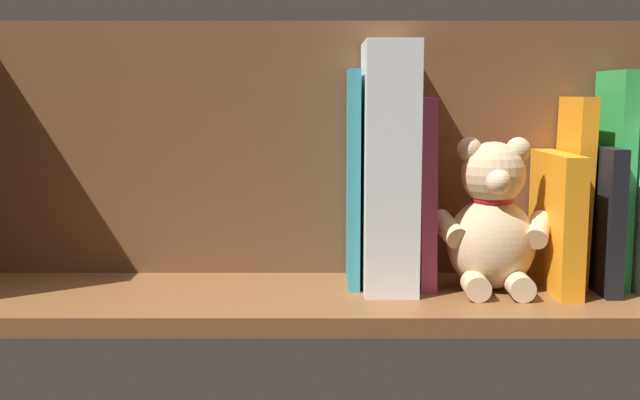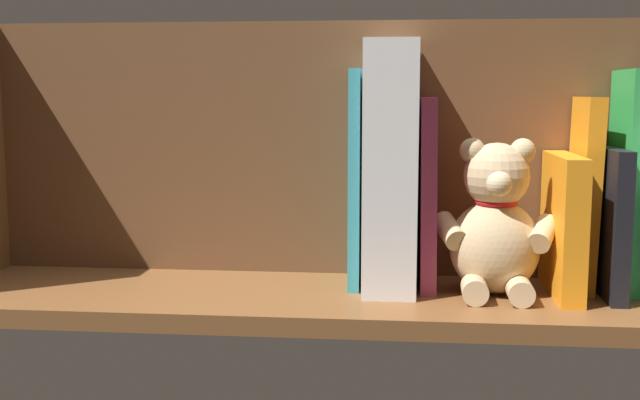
% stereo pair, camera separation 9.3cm
% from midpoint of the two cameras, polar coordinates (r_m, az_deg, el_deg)
% --- Properties ---
extents(ground_plane, '(0.93, 0.24, 0.02)m').
position_cam_midpoint_polar(ground_plane, '(0.95, 2.81, -7.21)').
color(ground_plane, brown).
extents(shelf_back_panel, '(0.93, 0.02, 0.32)m').
position_cam_midpoint_polar(shelf_back_panel, '(1.02, 3.17, 3.70)').
color(shelf_back_panel, brown).
rests_on(shelf_back_panel, ground_plane).
extents(book_1, '(0.02, 0.10, 0.26)m').
position_cam_midpoint_polar(book_1, '(1.01, 23.78, 1.21)').
color(book_1, green).
rests_on(book_1, ground_plane).
extents(book_2, '(0.02, 0.14, 0.17)m').
position_cam_midpoint_polar(book_2, '(0.99, 22.70, -1.47)').
color(book_2, black).
rests_on(book_2, ground_plane).
extents(book_3, '(0.02, 0.09, 0.23)m').
position_cam_midpoint_polar(book_3, '(1.00, 21.12, 0.38)').
color(book_3, orange).
rests_on(book_3, ground_plane).
extents(book_4, '(0.03, 0.15, 0.16)m').
position_cam_midpoint_polar(book_4, '(0.97, 19.86, -1.73)').
color(book_4, orange).
rests_on(book_4, ground_plane).
extents(teddy_bear, '(0.15, 0.12, 0.18)m').
position_cam_midpoint_polar(teddy_bear, '(0.95, 15.36, -1.86)').
color(teddy_bear, '#D1B284').
rests_on(teddy_bear, ground_plane).
extents(book_5, '(0.02, 0.11, 0.23)m').
position_cam_midpoint_polar(book_5, '(0.96, 10.56, 0.48)').
color(book_5, '#B23F72').
rests_on(book_5, ground_plane).
extents(dictionary_thick_white, '(0.06, 0.13, 0.29)m').
position_cam_midpoint_polar(dictionary_thick_white, '(0.94, 7.97, 2.38)').
color(dictionary_thick_white, white).
rests_on(dictionary_thick_white, ground_plane).
extents(book_6, '(0.01, 0.10, 0.26)m').
position_cam_midpoint_polar(book_6, '(0.96, 5.39, 1.56)').
color(book_6, teal).
rests_on(book_6, ground_plane).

